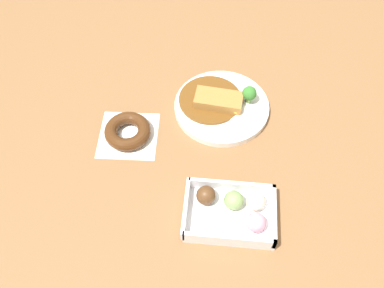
% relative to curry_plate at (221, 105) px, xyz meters
% --- Properties ---
extents(ground_plane, '(1.60, 1.60, 0.00)m').
position_rel_curry_plate_xyz_m(ground_plane, '(0.06, 0.11, -0.02)').
color(ground_plane, brown).
extents(curry_plate, '(0.25, 0.25, 0.07)m').
position_rel_curry_plate_xyz_m(curry_plate, '(0.00, 0.00, 0.00)').
color(curry_plate, white).
rests_on(curry_plate, ground_plane).
extents(donut_box, '(0.19, 0.13, 0.06)m').
position_rel_curry_plate_xyz_m(donut_box, '(-0.04, 0.30, 0.01)').
color(donut_box, white).
rests_on(donut_box, ground_plane).
extents(chocolate_ring_donut, '(0.15, 0.15, 0.03)m').
position_rel_curry_plate_xyz_m(chocolate_ring_donut, '(0.23, 0.11, 0.00)').
color(chocolate_ring_donut, white).
rests_on(chocolate_ring_donut, ground_plane).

